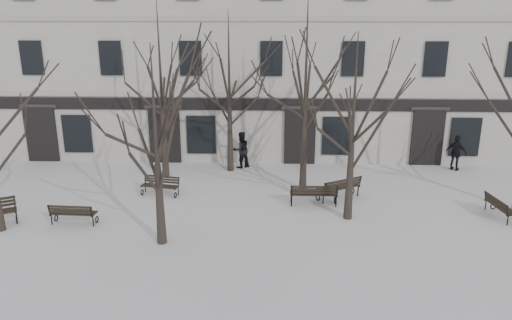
{
  "coord_description": "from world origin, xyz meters",
  "views": [
    {
      "loc": [
        2.08,
        -17.0,
        7.86
      ],
      "look_at": [
        1.41,
        3.0,
        1.68
      ],
      "focal_mm": 35.0,
      "sensor_mm": 36.0,
      "label": 1
    }
  ],
  "objects_px": {
    "bench_3": "(160,185)",
    "bench_4": "(339,187)",
    "bench_1": "(73,213)",
    "tree_2": "(354,106)",
    "bench_2": "(314,194)",
    "tree_1": "(155,123)",
    "bench_5": "(500,206)"
  },
  "relations": [
    {
      "from": "bench_1",
      "to": "bench_3",
      "type": "bearing_deg",
      "value": -125.97
    },
    {
      "from": "bench_1",
      "to": "bench_3",
      "type": "relative_size",
      "value": 1.02
    },
    {
      "from": "tree_1",
      "to": "bench_4",
      "type": "bearing_deg",
      "value": 33.11
    },
    {
      "from": "bench_2",
      "to": "bench_4",
      "type": "relative_size",
      "value": 0.97
    },
    {
      "from": "bench_3",
      "to": "bench_2",
      "type": "bearing_deg",
      "value": 2.38
    },
    {
      "from": "bench_5",
      "to": "bench_2",
      "type": "bearing_deg",
      "value": 75.21
    },
    {
      "from": "bench_2",
      "to": "bench_3",
      "type": "relative_size",
      "value": 1.13
    },
    {
      "from": "tree_1",
      "to": "tree_2",
      "type": "relative_size",
      "value": 0.97
    },
    {
      "from": "bench_1",
      "to": "bench_4",
      "type": "distance_m",
      "value": 10.72
    },
    {
      "from": "bench_1",
      "to": "bench_2",
      "type": "distance_m",
      "value": 9.41
    },
    {
      "from": "bench_1",
      "to": "tree_2",
      "type": "bearing_deg",
      "value": -171.7
    },
    {
      "from": "bench_1",
      "to": "bench_2",
      "type": "relative_size",
      "value": 0.9
    },
    {
      "from": "bench_1",
      "to": "bench_5",
      "type": "height_order",
      "value": "bench_1"
    },
    {
      "from": "bench_3",
      "to": "bench_4",
      "type": "xyz_separation_m",
      "value": [
        7.71,
        -0.24,
        0.08
      ]
    },
    {
      "from": "tree_2",
      "to": "tree_1",
      "type": "bearing_deg",
      "value": -161.0
    },
    {
      "from": "tree_1",
      "to": "tree_2",
      "type": "xyz_separation_m",
      "value": [
        6.74,
        2.32,
        0.15
      ]
    },
    {
      "from": "bench_4",
      "to": "bench_5",
      "type": "relative_size",
      "value": 1.18
    },
    {
      "from": "tree_1",
      "to": "bench_3",
      "type": "relative_size",
      "value": 4.0
    },
    {
      "from": "tree_2",
      "to": "bench_4",
      "type": "height_order",
      "value": "tree_2"
    },
    {
      "from": "bench_4",
      "to": "bench_3",
      "type": "bearing_deg",
      "value": -31.86
    },
    {
      "from": "bench_2",
      "to": "bench_5",
      "type": "bearing_deg",
      "value": 172.64
    },
    {
      "from": "bench_2",
      "to": "bench_3",
      "type": "distance_m",
      "value": 6.64
    },
    {
      "from": "bench_3",
      "to": "bench_5",
      "type": "height_order",
      "value": "bench_5"
    },
    {
      "from": "tree_1",
      "to": "bench_1",
      "type": "bearing_deg",
      "value": 159.05
    },
    {
      "from": "bench_1",
      "to": "bench_2",
      "type": "height_order",
      "value": "bench_2"
    },
    {
      "from": "bench_4",
      "to": "bench_5",
      "type": "height_order",
      "value": "bench_4"
    },
    {
      "from": "bench_2",
      "to": "bench_4",
      "type": "bearing_deg",
      "value": -145.47
    },
    {
      "from": "bench_5",
      "to": "bench_3",
      "type": "bearing_deg",
      "value": 74.56
    },
    {
      "from": "tree_1",
      "to": "bench_2",
      "type": "xyz_separation_m",
      "value": [
        5.51,
        3.56,
        -3.73
      ]
    },
    {
      "from": "tree_2",
      "to": "bench_5",
      "type": "height_order",
      "value": "tree_2"
    },
    {
      "from": "bench_5",
      "to": "tree_2",
      "type": "bearing_deg",
      "value": 85.64
    },
    {
      "from": "tree_2",
      "to": "bench_2",
      "type": "xyz_separation_m",
      "value": [
        -1.23,
        1.24,
        -3.88
      ]
    }
  ]
}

